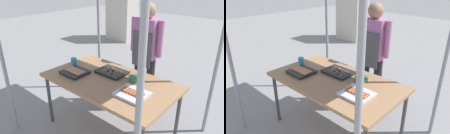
% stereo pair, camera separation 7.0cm
% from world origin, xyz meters
% --- Properties ---
extents(ground_plane, '(18.00, 18.00, 0.00)m').
position_xyz_m(ground_plane, '(0.00, 0.00, 0.00)').
color(ground_plane, slate).
extents(stall_table, '(1.60, 0.90, 0.75)m').
position_xyz_m(stall_table, '(0.00, 0.00, 0.70)').
color(stall_table, '#9E724C').
rests_on(stall_table, ground).
extents(tray_grilled_sausages, '(0.31, 0.29, 0.05)m').
position_xyz_m(tray_grilled_sausages, '(-0.45, -0.16, 0.77)').
color(tray_grilled_sausages, black).
rests_on(tray_grilled_sausages, stall_table).
extents(tray_meat_skewers, '(0.38, 0.27, 0.04)m').
position_xyz_m(tray_meat_skewers, '(-0.10, 0.16, 0.77)').
color(tray_meat_skewers, black).
rests_on(tray_meat_skewers, stall_table).
extents(tray_pork_links, '(0.32, 0.29, 0.05)m').
position_xyz_m(tray_pork_links, '(0.42, -0.11, 0.77)').
color(tray_pork_links, silver).
rests_on(tray_pork_links, stall_table).
extents(condiment_bowl, '(0.16, 0.16, 0.05)m').
position_xyz_m(condiment_bowl, '(0.24, 0.19, 0.77)').
color(condiment_bowl, '#33723F').
rests_on(condiment_bowl, stall_table).
extents(drink_cup_near_edge, '(0.08, 0.08, 0.09)m').
position_xyz_m(drink_cup_near_edge, '(-0.70, 0.03, 0.80)').
color(drink_cup_near_edge, '#338CBF').
rests_on(drink_cup_near_edge, stall_table).
extents(vendor_woman, '(0.52, 0.23, 1.58)m').
position_xyz_m(vendor_woman, '(-0.03, 0.83, 0.93)').
color(vendor_woman, black).
rests_on(vendor_woman, ground).
extents(neighbor_stall_left, '(0.85, 0.60, 2.09)m').
position_xyz_m(neighbor_stall_left, '(-2.64, 3.54, 1.05)').
color(neighbor_stall_left, '#B7B2A8').
rests_on(neighbor_stall_left, ground).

